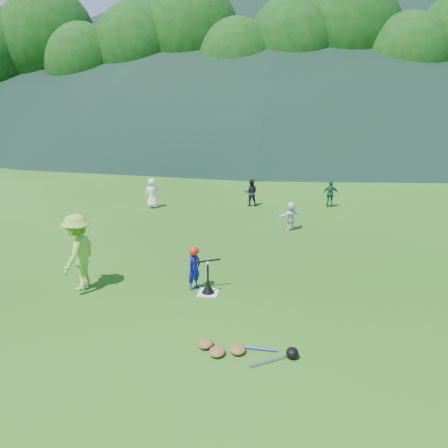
# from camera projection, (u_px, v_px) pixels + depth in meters

# --- Properties ---
(ground) EXTENTS (120.00, 120.00, 0.00)m
(ground) POSITION_uv_depth(u_px,v_px,m) (208.00, 293.00, 9.97)
(ground) COLOR #195012
(ground) RESTS_ON ground
(home_plate) EXTENTS (0.45, 0.45, 0.02)m
(home_plate) POSITION_uv_depth(u_px,v_px,m) (208.00, 293.00, 9.97)
(home_plate) COLOR silver
(home_plate) RESTS_ON ground
(baseball) EXTENTS (0.08, 0.08, 0.08)m
(baseball) POSITION_uv_depth(u_px,v_px,m) (208.00, 263.00, 9.75)
(baseball) COLOR white
(baseball) RESTS_ON batting_tee
(batter_child) EXTENTS (0.40, 0.44, 1.02)m
(batter_child) POSITION_uv_depth(u_px,v_px,m) (194.00, 268.00, 10.06)
(batter_child) COLOR #161797
(batter_child) RESTS_ON ground
(adult_coach) EXTENTS (0.69, 1.17, 1.79)m
(adult_coach) POSITION_uv_depth(u_px,v_px,m) (78.00, 252.00, 9.97)
(adult_coach) COLOR #82C83B
(adult_coach) RESTS_ON ground
(fielder_a) EXTENTS (0.65, 0.51, 1.17)m
(fielder_a) POSITION_uv_depth(u_px,v_px,m) (152.00, 193.00, 17.12)
(fielder_a) COLOR white
(fielder_a) RESTS_ON ground
(fielder_b) EXTENTS (0.56, 0.45, 1.08)m
(fielder_b) POSITION_uv_depth(u_px,v_px,m) (251.00, 193.00, 17.42)
(fielder_b) COLOR black
(fielder_b) RESTS_ON ground
(fielder_c) EXTENTS (0.63, 0.30, 1.06)m
(fielder_c) POSITION_uv_depth(u_px,v_px,m) (330.00, 194.00, 17.25)
(fielder_c) COLOR #1A5935
(fielder_c) RESTS_ON ground
(fielder_d) EXTENTS (0.83, 0.82, 0.95)m
(fielder_d) POSITION_uv_depth(u_px,v_px,m) (291.00, 216.00, 14.37)
(fielder_d) COLOR white
(fielder_d) RESTS_ON ground
(batting_tee) EXTENTS (0.30, 0.30, 0.68)m
(batting_tee) POSITION_uv_depth(u_px,v_px,m) (208.00, 288.00, 9.93)
(batting_tee) COLOR black
(batting_tee) RESTS_ON home_plate
(batter_gear) EXTENTS (0.71, 0.30, 0.38)m
(batter_gear) POSITION_uv_depth(u_px,v_px,m) (195.00, 252.00, 9.94)
(batter_gear) COLOR red
(batter_gear) RESTS_ON ground
(equipment_pile) EXTENTS (1.80, 0.70, 0.19)m
(equipment_pile) POSITION_uv_depth(u_px,v_px,m) (238.00, 350.00, 7.68)
(equipment_pile) COLOR olive
(equipment_pile) RESTS_ON ground
(outfield_fence) EXTENTS (70.07, 0.08, 1.33)m
(outfield_fence) POSITION_uv_depth(u_px,v_px,m) (269.00, 138.00, 36.26)
(outfield_fence) COLOR gray
(outfield_fence) RESTS_ON ground
(tree_line) EXTENTS (70.04, 11.40, 14.82)m
(tree_line) POSITION_uv_depth(u_px,v_px,m) (276.00, 48.00, 39.55)
(tree_line) COLOR #382314
(tree_line) RESTS_ON ground
(distant_hills) EXTENTS (155.00, 140.00, 32.00)m
(distant_hills) POSITION_uv_depth(u_px,v_px,m) (245.00, 34.00, 84.07)
(distant_hills) COLOR black
(distant_hills) RESTS_ON ground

